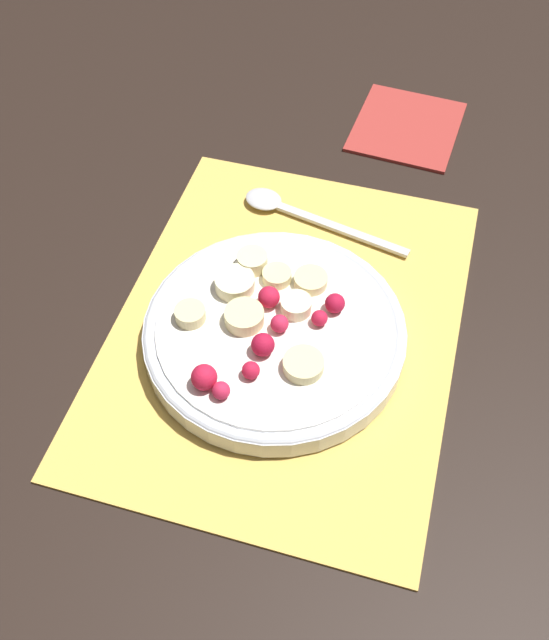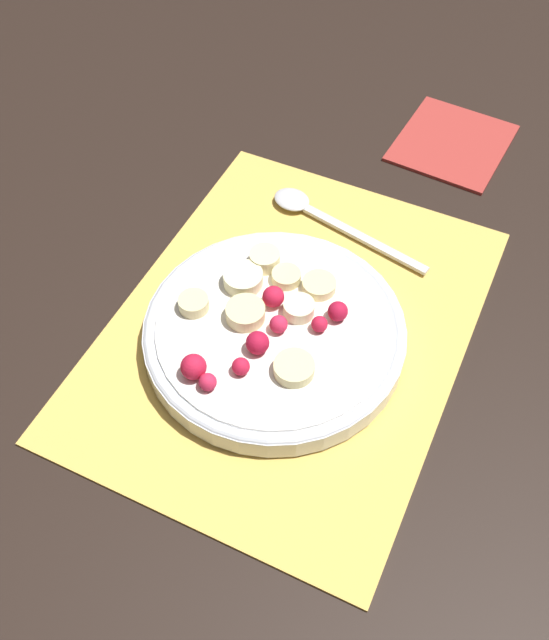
{
  "view_description": "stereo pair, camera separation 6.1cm",
  "coord_description": "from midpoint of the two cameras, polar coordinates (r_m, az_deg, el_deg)",
  "views": [
    {
      "loc": [
        -0.38,
        -0.1,
        0.52
      ],
      "look_at": [
        -0.02,
        0.01,
        0.04
      ],
      "focal_mm": 40.0,
      "sensor_mm": 36.0,
      "label": 1
    },
    {
      "loc": [
        -0.36,
        -0.15,
        0.52
      ],
      "look_at": [
        -0.02,
        0.01,
        0.04
      ],
      "focal_mm": 40.0,
      "sensor_mm": 36.0,
      "label": 2
    }
  ],
  "objects": [
    {
      "name": "fruit_bowl",
      "position": [
        0.63,
        -2.87,
        -1.02
      ],
      "size": [
        0.23,
        0.23,
        0.05
      ],
      "color": "silver",
      "rests_on": "placemat"
    },
    {
      "name": "placemat",
      "position": [
        0.65,
        -1.72,
        -0.65
      ],
      "size": [
        0.4,
        0.31,
        0.01
      ],
      "color": "#E0B251",
      "rests_on": "ground_plane"
    },
    {
      "name": "ground_plane",
      "position": [
        0.65,
        -1.72,
        -0.81
      ],
      "size": [
        3.0,
        3.0,
        0.0
      ],
      "primitive_type": "plane",
      "color": "black"
    },
    {
      "name": "napkin",
      "position": [
        0.86,
        8.5,
        15.05
      ],
      "size": [
        0.14,
        0.13,
        0.01
      ],
      "color": "#A3332D",
      "rests_on": "ground_plane"
    },
    {
      "name": "spoon",
      "position": [
        0.74,
        -1.14,
        8.72
      ],
      "size": [
        0.06,
        0.18,
        0.01
      ],
      "rotation": [
        0.0,
        0.0,
        7.64
      ],
      "color": "silver",
      "rests_on": "placemat"
    }
  ]
}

